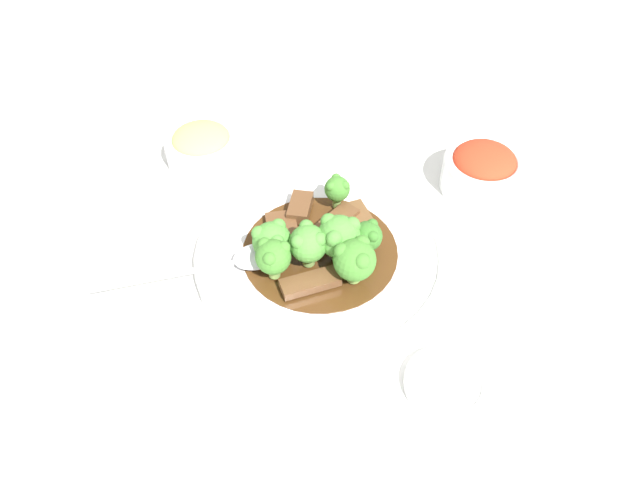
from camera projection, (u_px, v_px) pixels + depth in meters
The scene contains 19 objects.
ground_plane at pixel (320, 259), 0.76m from camera, with size 4.00×4.00×0.00m, color white.
main_plate at pixel (320, 254), 0.75m from camera, with size 0.30×0.30×0.02m.
beef_strip_0 at pixel (300, 207), 0.78m from camera, with size 0.05×0.05×0.02m.
beef_strip_1 at pixel (356, 216), 0.77m from camera, with size 0.05×0.04×0.01m.
beef_strip_2 at pixel (310, 283), 0.70m from camera, with size 0.03×0.07×0.01m.
beef_strip_3 at pixel (282, 229), 0.76m from camera, with size 0.06×0.05×0.01m.
beef_strip_4 at pixel (333, 225), 0.76m from camera, with size 0.05×0.08×0.01m.
broccoli_floret_0 at pixel (367, 236), 0.72m from camera, with size 0.04×0.04×0.04m.
broccoli_floret_1 at pixel (308, 243), 0.70m from camera, with size 0.04×0.04×0.06m.
broccoli_floret_2 at pixel (273, 256), 0.69m from camera, with size 0.04×0.04×0.05m.
broccoli_floret_3 at pixel (355, 259), 0.69m from camera, with size 0.05×0.05×0.06m.
broccoli_floret_4 at pixel (337, 189), 0.77m from camera, with size 0.03×0.03×0.05m.
broccoli_floret_5 at pixel (339, 236), 0.71m from camera, with size 0.05×0.05×0.06m.
broccoli_floret_6 at pixel (272, 240), 0.71m from camera, with size 0.05×0.05×0.05m.
serving_spoon at pixel (239, 260), 0.72m from camera, with size 0.07×0.22×0.01m.
side_bowl_kimchi at pixel (482, 170), 0.82m from camera, with size 0.11×0.11×0.06m.
side_bowl_appetizer at pixel (202, 146), 0.86m from camera, with size 0.10×0.10×0.05m.
sauce_dish at pixel (445, 383), 0.63m from camera, with size 0.08×0.08×0.01m.
paper_napkin at pixel (137, 311), 0.70m from camera, with size 0.11×0.11×0.01m.
Camera 1 is at (0.44, -0.23, 0.57)m, focal length 35.00 mm.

